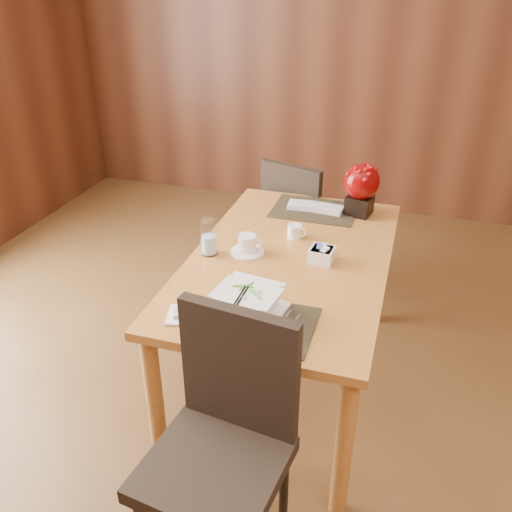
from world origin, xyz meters
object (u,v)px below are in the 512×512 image
(soup_setting, at_px, (247,304))
(far_chair, at_px, (298,220))
(bread_plate, at_px, (185,315))
(creamer_jug, at_px, (295,231))
(water_glass, at_px, (209,237))
(near_chair, at_px, (225,430))
(coffee_cup, at_px, (247,245))
(sugar_caddy, at_px, (322,255))
(berry_decor, at_px, (361,186))
(dining_table, at_px, (290,274))

(soup_setting, relative_size, far_chair, 0.33)
(bread_plate, bearing_deg, creamer_jug, 72.54)
(water_glass, distance_m, creamer_jug, 0.45)
(far_chair, bearing_deg, creamer_jug, 118.52)
(near_chair, bearing_deg, soup_setting, 104.32)
(soup_setting, distance_m, near_chair, 0.48)
(soup_setting, relative_size, creamer_jug, 3.27)
(far_chair, bearing_deg, water_glass, 95.90)
(coffee_cup, relative_size, sugar_caddy, 1.49)
(coffee_cup, distance_m, near_chair, 0.94)
(water_glass, bearing_deg, berry_decor, 47.24)
(berry_decor, distance_m, near_chair, 1.55)
(water_glass, bearing_deg, coffee_cup, 20.11)
(creamer_jug, height_order, far_chair, far_chair)
(water_glass, xyz_separation_m, far_chair, (0.21, 0.99, -0.33))
(sugar_caddy, xyz_separation_m, berry_decor, (0.09, 0.57, 0.13))
(bread_plate, bearing_deg, dining_table, 64.84)
(water_glass, bearing_deg, creamer_jug, 39.81)
(bread_plate, bearing_deg, water_glass, 100.82)
(creamer_jug, relative_size, sugar_caddy, 0.85)
(sugar_caddy, bearing_deg, water_glass, -170.48)
(dining_table, relative_size, water_glass, 8.59)
(dining_table, relative_size, berry_decor, 5.33)
(coffee_cup, xyz_separation_m, sugar_caddy, (0.35, 0.03, -0.01))
(coffee_cup, height_order, berry_decor, berry_decor)
(sugar_caddy, bearing_deg, creamer_jug, 131.49)
(coffee_cup, xyz_separation_m, bread_plate, (-0.07, -0.56, -0.03))
(water_glass, relative_size, near_chair, 0.18)
(berry_decor, bearing_deg, water_glass, -132.76)
(soup_setting, xyz_separation_m, sugar_caddy, (0.20, 0.51, -0.02))
(berry_decor, relative_size, far_chair, 0.31)
(water_glass, bearing_deg, bread_plate, -79.18)
(soup_setting, bearing_deg, water_glass, 135.82)
(bread_plate, xyz_separation_m, far_chair, (0.11, 1.49, -0.24))
(creamer_jug, height_order, berry_decor, berry_decor)
(sugar_caddy, bearing_deg, bread_plate, -125.77)
(creamer_jug, xyz_separation_m, bread_plate, (-0.25, -0.78, -0.03))
(far_chair, bearing_deg, bread_plate, 103.40)
(dining_table, relative_size, near_chair, 1.54)
(sugar_caddy, distance_m, near_chair, 0.95)
(dining_table, relative_size, soup_setting, 5.00)
(near_chair, bearing_deg, coffee_cup, 110.44)
(soup_setting, relative_size, bread_plate, 2.17)
(coffee_cup, relative_size, near_chair, 0.16)
(dining_table, bearing_deg, far_chair, 100.21)
(dining_table, distance_m, near_chair, 0.92)
(soup_setting, height_order, creamer_jug, soup_setting)
(bread_plate, bearing_deg, near_chair, -49.89)
(dining_table, bearing_deg, bread_plate, -115.16)
(coffee_cup, relative_size, water_glass, 0.92)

